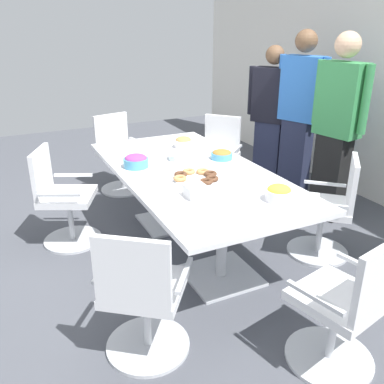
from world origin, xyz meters
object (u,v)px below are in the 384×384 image
person_standing_0 (271,115)px  snack_bowl_cookies (183,142)px  office_chair_2 (329,213)px  office_chair_3 (218,160)px  office_chair_4 (119,157)px  snack_bowl_candy_mix (136,161)px  plate_stack (181,156)px  napkin_pile (196,191)px  donut_platter (196,177)px  office_chair_0 (143,300)px  person_standing_2 (337,126)px  snack_bowl_pretzels (222,155)px  conference_table (192,184)px  office_chair_1 (345,310)px  person_standing_1 (299,112)px  snack_bowl_chips_yellow (279,193)px  office_chair_5 (63,202)px

person_standing_0 → snack_bowl_cookies: (0.37, -1.34, -0.07)m
office_chair_2 → office_chair_3: (-1.70, -0.16, 0.00)m
office_chair_2 → office_chair_4: bearing=70.0°
snack_bowl_candy_mix → plate_stack: bearing=93.5°
snack_bowl_candy_mix → napkin_pile: size_ratio=1.47×
snack_bowl_cookies → snack_bowl_candy_mix: snack_bowl_candy_mix is taller
donut_platter → office_chair_0: bearing=-42.1°
snack_bowl_candy_mix → donut_platter: size_ratio=0.58×
office_chair_3 → snack_bowl_candy_mix: 1.53m
snack_bowl_cookies → office_chair_2: bearing=31.1°
person_standing_2 → snack_bowl_pretzels: person_standing_2 is taller
person_standing_0 → snack_bowl_pretzels: 1.47m
conference_table → office_chair_0: bearing=-38.1°
office_chair_2 → office_chair_1: bearing=-176.0°
napkin_pile → person_standing_1: bearing=122.1°
snack_bowl_chips_yellow → snack_bowl_pretzels: 1.03m
office_chair_4 → snack_bowl_cookies: office_chair_4 is taller
office_chair_3 → office_chair_5: (0.46, -1.89, 0.00)m
conference_table → plate_stack: plate_stack is taller
office_chair_3 → person_standing_0: 0.86m
office_chair_2 → person_standing_2: person_standing_2 is taller
snack_bowl_candy_mix → snack_bowl_chips_yellow: bearing=31.1°
office_chair_5 → snack_bowl_cookies: 1.32m
office_chair_4 → office_chair_5: bearing=38.6°
office_chair_1 → snack_bowl_pretzels: office_chair_1 is taller
office_chair_3 → plate_stack: size_ratio=3.80×
person_standing_2 → person_standing_0: bearing=-9.9°
person_standing_1 → napkin_pile: 2.25m
office_chair_2 → donut_platter: 1.21m
office_chair_3 → snack_bowl_cookies: office_chair_3 is taller
person_standing_0 → snack_bowl_pretzels: size_ratio=8.42×
person_standing_0 → snack_bowl_chips_yellow: 2.29m
office_chair_3 → snack_bowl_pretzels: bearing=111.2°
office_chair_1 → person_standing_1: 2.85m
snack_bowl_cookies → person_standing_1: bearing=89.5°
conference_table → office_chair_3: size_ratio=2.64×
office_chair_3 → snack_bowl_chips_yellow: office_chair_3 is taller
office_chair_2 → snack_bowl_candy_mix: size_ratio=4.12×
snack_bowl_chips_yellow → napkin_pile: size_ratio=1.28×
plate_stack → snack_bowl_chips_yellow: bearing=11.5°
conference_table → office_chair_1: 1.71m
office_chair_0 → office_chair_3: size_ratio=1.00×
snack_bowl_chips_yellow → napkin_pile: 0.60m
person_standing_1 → plate_stack: bearing=80.5°
office_chair_0 → plate_stack: 1.72m
snack_bowl_cookies → snack_bowl_chips_yellow: bearing=2.2°
office_chair_4 → person_standing_1: size_ratio=0.49×
office_chair_4 → napkin_pile: size_ratio=6.06×
snack_bowl_chips_yellow → donut_platter: bearing=-151.2°
napkin_pile → person_standing_2: bearing=105.3°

